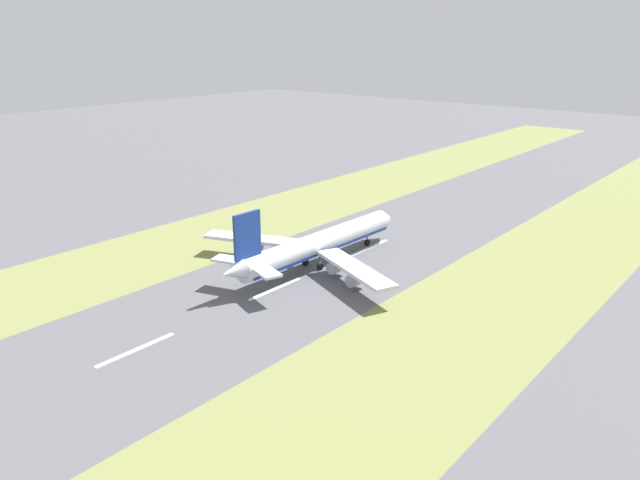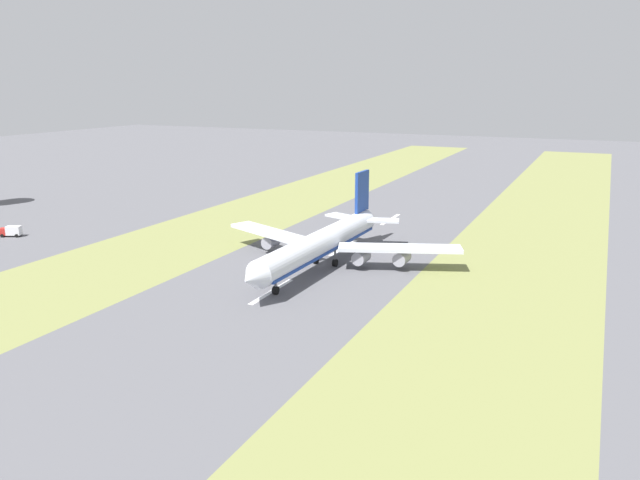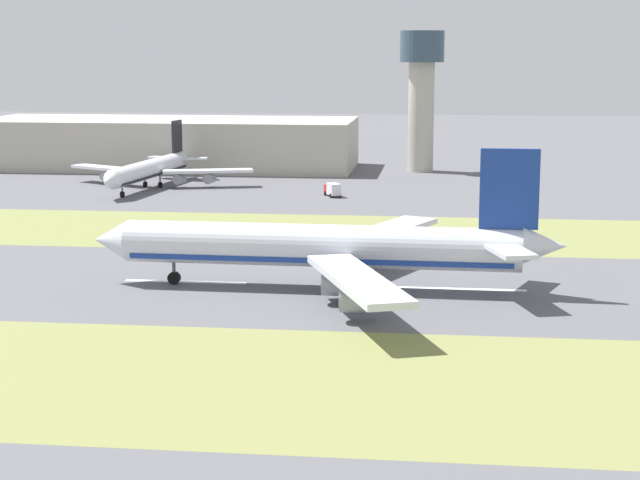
{
  "view_description": "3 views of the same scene",
  "coord_description": "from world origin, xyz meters",
  "views": [
    {
      "loc": [
        97.98,
        -118.93,
        59.42
      ],
      "look_at": [
        -2.19,
        3.03,
        7.0
      ],
      "focal_mm": 35.0,
      "sensor_mm": 36.0,
      "label": 1
    },
    {
      "loc": [
        -62.09,
        133.52,
        43.18
      ],
      "look_at": [
        -2.19,
        3.03,
        7.0
      ],
      "focal_mm": 35.0,
      "sensor_mm": 36.0,
      "label": 2
    },
    {
      "loc": [
        -148.72,
        -14.39,
        33.62
      ],
      "look_at": [
        -2.19,
        3.03,
        7.0
      ],
      "focal_mm": 60.0,
      "sensor_mm": 36.0,
      "label": 3
    }
  ],
  "objects": [
    {
      "name": "grass_median_east",
      "position": [
        45.0,
        0.0,
        0.0
      ],
      "size": [
        40.0,
        600.0,
        0.01
      ],
      "primitive_type": "cube",
      "color": "olive",
      "rests_on": "ground"
    },
    {
      "name": "service_truck",
      "position": [
        92.51,
        11.39,
        1.67
      ],
      "size": [
        6.38,
        4.49,
        3.1
      ],
      "color": "#B2231E",
      "rests_on": "ground"
    },
    {
      "name": "grass_median_west",
      "position": [
        -45.0,
        0.0,
        0.0
      ],
      "size": [
        40.0,
        600.0,
        0.01
      ],
      "primitive_type": "cube",
      "color": "olive",
      "rests_on": "ground"
    },
    {
      "name": "ground_plane",
      "position": [
        0.0,
        0.0,
        0.0
      ],
      "size": [
        800.0,
        800.0,
        0.0
      ],
      "primitive_type": "plane",
      "color": "#56565B"
    },
    {
      "name": "centreline_dash_far",
      "position": [
        0.0,
        23.03,
        0.01
      ],
      "size": [
        1.2,
        18.0,
        0.01
      ],
      "primitive_type": "cube",
      "color": "silver",
      "rests_on": "ground"
    },
    {
      "name": "centreline_dash_near",
      "position": [
        0.0,
        -56.97,
        0.01
      ],
      "size": [
        1.2,
        18.0,
        0.01
      ],
      "primitive_type": "cube",
      "color": "silver",
      "rests_on": "ground"
    },
    {
      "name": "airplane_main_jet",
      "position": [
        -2.24,
        1.13,
        6.02
      ],
      "size": [
        64.12,
        67.11,
        20.2
      ],
      "color": "silver",
      "rests_on": "ground"
    },
    {
      "name": "centreline_dash_mid",
      "position": [
        0.0,
        -16.97,
        0.01
      ],
      "size": [
        1.2,
        18.0,
        0.01
      ],
      "primitive_type": "cube",
      "color": "silver",
      "rests_on": "ground"
    }
  ]
}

